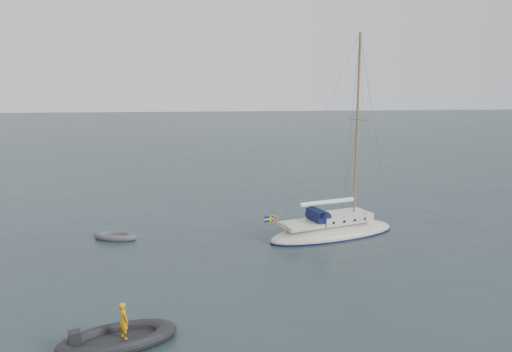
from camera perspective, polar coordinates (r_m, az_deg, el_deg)
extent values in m
plane|color=black|center=(29.36, 5.45, -7.67)|extent=(300.00, 300.00, 0.00)
ellipsoid|color=beige|center=(30.97, 8.78, -6.51)|extent=(8.44, 2.63, 1.41)
cube|color=beige|center=(30.89, 10.00, -4.73)|extent=(3.38, 1.78, 0.52)
cube|color=beige|center=(30.20, 4.70, -5.25)|extent=(2.25, 1.78, 0.23)
cylinder|color=#101639|center=(30.36, 6.88, -4.41)|extent=(0.90, 1.55, 0.90)
cube|color=#101639|center=(30.26, 6.54, -4.08)|extent=(0.42, 1.55, 0.38)
cylinder|color=#95653E|center=(30.23, 11.85, 5.22)|extent=(0.14, 0.14, 11.26)
cylinder|color=#95653E|center=(30.19, 11.89, 6.28)|extent=(0.05, 2.06, 0.05)
cylinder|color=#95653E|center=(30.33, 8.03, -3.00)|extent=(3.94, 0.09, 0.09)
cylinder|color=white|center=(30.32, 8.03, -2.91)|extent=(3.66, 0.26, 0.26)
cylinder|color=gray|center=(29.82, 1.88, -4.62)|extent=(0.04, 2.06, 0.04)
torus|color=#DA5217|center=(30.35, 1.62, -4.35)|extent=(0.51, 0.09, 0.51)
cylinder|color=#95653E|center=(29.80, 1.25, -4.81)|extent=(0.03, 0.03, 0.84)
cube|color=#021A5C|center=(29.69, 0.72, -4.31)|extent=(0.56, 0.02, 0.36)
cube|color=#E8BD01|center=(29.69, 0.72, -4.31)|extent=(0.58, 0.03, 0.08)
cube|color=#E8BD01|center=(29.70, 0.91, -4.30)|extent=(0.08, 0.03, 0.38)
cylinder|color=black|center=(31.39, 7.38, -4.41)|extent=(0.17, 0.06, 0.17)
cylinder|color=black|center=(29.72, 8.26, -5.28)|extent=(0.17, 0.06, 0.17)
cylinder|color=black|center=(31.59, 8.70, -4.35)|extent=(0.17, 0.06, 0.17)
cylinder|color=black|center=(29.92, 9.65, -5.21)|extent=(0.17, 0.06, 0.17)
cylinder|color=black|center=(31.80, 10.00, -4.29)|extent=(0.17, 0.06, 0.17)
cylinder|color=black|center=(30.15, 11.02, -5.14)|extent=(0.17, 0.06, 0.17)
cylinder|color=black|center=(32.03, 11.29, -4.23)|extent=(0.17, 0.06, 0.17)
cylinder|color=black|center=(30.39, 12.37, -5.07)|extent=(0.17, 0.06, 0.17)
cube|color=#4A4A4E|center=(31.16, -15.79, -6.73)|extent=(1.64, 0.68, 0.10)
cube|color=black|center=(19.19, -15.48, -17.68)|extent=(2.65, 1.10, 0.13)
cube|color=black|center=(19.30, -19.93, -16.64)|extent=(0.39, 0.39, 0.66)
imported|color=orange|center=(18.84, -14.90, -15.75)|extent=(0.45, 0.56, 1.35)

